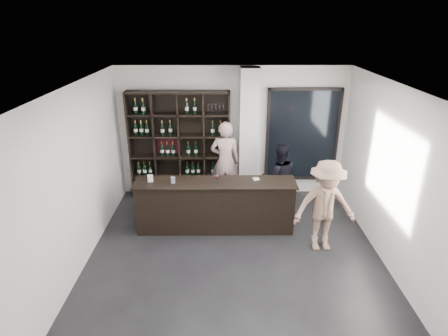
{
  "coord_description": "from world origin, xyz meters",
  "views": [
    {
      "loc": [
        -0.19,
        -5.23,
        3.85
      ],
      "look_at": [
        -0.18,
        1.1,
        1.27
      ],
      "focal_mm": 30.0,
      "sensor_mm": 36.0,
      "label": 1
    }
  ],
  "objects_px": {
    "customer": "(325,206)",
    "taster_pink": "(225,161)",
    "taster_black": "(279,178)",
    "wine_shelf": "(180,146)",
    "tasting_counter": "(215,205)"
  },
  "relations": [
    {
      "from": "taster_black",
      "to": "customer",
      "type": "height_order",
      "value": "customer"
    },
    {
      "from": "wine_shelf",
      "to": "customer",
      "type": "height_order",
      "value": "wine_shelf"
    },
    {
      "from": "tasting_counter",
      "to": "taster_black",
      "type": "xyz_separation_m",
      "value": [
        1.3,
        0.75,
        0.24
      ]
    },
    {
      "from": "wine_shelf",
      "to": "taster_pink",
      "type": "xyz_separation_m",
      "value": [
        1.0,
        -0.17,
        -0.3
      ]
    },
    {
      "from": "tasting_counter",
      "to": "taster_pink",
      "type": "relative_size",
      "value": 1.68
    },
    {
      "from": "wine_shelf",
      "to": "taster_pink",
      "type": "height_order",
      "value": "wine_shelf"
    },
    {
      "from": "wine_shelf",
      "to": "tasting_counter",
      "type": "xyz_separation_m",
      "value": [
        0.8,
        -1.47,
        -0.7
      ]
    },
    {
      "from": "customer",
      "to": "wine_shelf",
      "type": "bearing_deg",
      "value": 136.41
    },
    {
      "from": "tasting_counter",
      "to": "taster_pink",
      "type": "xyz_separation_m",
      "value": [
        0.2,
        1.3,
        0.4
      ]
    },
    {
      "from": "wine_shelf",
      "to": "taster_pink",
      "type": "distance_m",
      "value": 1.06
    },
    {
      "from": "wine_shelf",
      "to": "taster_pink",
      "type": "bearing_deg",
      "value": -9.37
    },
    {
      "from": "customer",
      "to": "taster_pink",
      "type": "bearing_deg",
      "value": 125.49
    },
    {
      "from": "wine_shelf",
      "to": "tasting_counter",
      "type": "relative_size",
      "value": 0.8
    },
    {
      "from": "taster_pink",
      "to": "customer",
      "type": "xyz_separation_m",
      "value": [
        1.69,
        -1.97,
        -0.06
      ]
    },
    {
      "from": "tasting_counter",
      "to": "customer",
      "type": "xyz_separation_m",
      "value": [
        1.89,
        -0.67,
        0.34
      ]
    }
  ]
}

